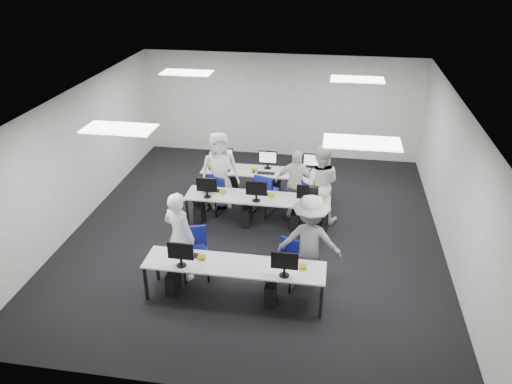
% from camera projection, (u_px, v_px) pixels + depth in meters
% --- Properties ---
extents(room, '(9.00, 9.02, 3.00)m').
position_uv_depth(room, '(256.00, 169.00, 10.49)').
color(room, black).
rests_on(room, ground).
extents(ceiling_panels, '(5.20, 4.60, 0.02)m').
position_uv_depth(ceiling_panels, '(256.00, 100.00, 9.82)').
color(ceiling_panels, white).
rests_on(ceiling_panels, room).
extents(desk_front, '(3.20, 0.70, 0.73)m').
position_uv_depth(desk_front, '(234.00, 267.00, 8.75)').
color(desk_front, '#ACAFB1').
rests_on(desk_front, ground).
extents(desk_mid, '(3.20, 0.70, 0.73)m').
position_uv_depth(desk_mid, '(258.00, 199.00, 11.04)').
color(desk_mid, '#ACAFB1').
rests_on(desk_mid, ground).
extents(desk_back, '(3.20, 0.70, 0.73)m').
position_uv_depth(desk_back, '(267.00, 173.00, 12.27)').
color(desk_back, '#ACAFB1').
rests_on(desk_back, ground).
extents(equipment_front, '(2.51, 0.41, 1.19)m').
position_uv_depth(equipment_front, '(224.00, 281.00, 8.90)').
color(equipment_front, '#0C479C').
rests_on(equipment_front, desk_front).
extents(equipment_mid, '(2.91, 0.41, 1.19)m').
position_uv_depth(equipment_mid, '(249.00, 211.00, 11.19)').
color(equipment_mid, white).
rests_on(equipment_mid, desk_mid).
extents(equipment_back, '(2.91, 0.41, 1.19)m').
position_uv_depth(equipment_back, '(274.00, 185.00, 12.40)').
color(equipment_back, white).
rests_on(equipment_back, desk_back).
extents(chair_0, '(0.62, 0.65, 0.98)m').
position_uv_depth(chair_0, '(196.00, 262.00, 9.52)').
color(chair_0, navy).
rests_on(chair_0, ground).
extents(chair_1, '(0.57, 0.60, 0.89)m').
position_uv_depth(chair_1, '(286.00, 271.00, 9.31)').
color(chair_1, navy).
rests_on(chair_1, ground).
extents(chair_2, '(0.53, 0.55, 0.83)m').
position_uv_depth(chair_2, '(214.00, 202.00, 11.80)').
color(chair_2, navy).
rests_on(chair_2, ground).
extents(chair_3, '(0.52, 0.55, 0.86)m').
position_uv_depth(chair_3, '(262.00, 203.00, 11.74)').
color(chair_3, navy).
rests_on(chair_3, ground).
extents(chair_4, '(0.56, 0.60, 0.98)m').
position_uv_depth(chair_4, '(315.00, 207.00, 11.49)').
color(chair_4, navy).
rests_on(chair_4, ground).
extents(chair_5, '(0.42, 0.46, 0.85)m').
position_uv_depth(chair_5, '(217.00, 193.00, 12.20)').
color(chair_5, navy).
rests_on(chair_5, ground).
extents(chair_6, '(0.60, 0.63, 0.96)m').
position_uv_depth(chair_6, '(267.00, 198.00, 11.88)').
color(chair_6, navy).
rests_on(chair_6, ground).
extents(chair_7, '(0.60, 0.62, 0.94)m').
position_uv_depth(chair_7, '(302.00, 201.00, 11.77)').
color(chair_7, navy).
rests_on(chair_7, ground).
extents(handbag, '(0.41, 0.29, 0.31)m').
position_uv_depth(handbag, '(207.00, 186.00, 11.17)').
color(handbag, tan).
rests_on(handbag, desk_mid).
extents(student_0, '(0.77, 0.65, 1.79)m').
position_uv_depth(student_0, '(180.00, 236.00, 9.24)').
color(student_0, silver).
rests_on(student_0, ground).
extents(student_1, '(0.96, 0.79, 1.83)m').
position_uv_depth(student_1, '(320.00, 184.00, 11.20)').
color(student_1, silver).
rests_on(student_1, ground).
extents(student_2, '(1.07, 0.89, 1.87)m').
position_uv_depth(student_2, '(220.00, 170.00, 11.80)').
color(student_2, silver).
rests_on(student_2, ground).
extents(student_3, '(0.99, 0.51, 1.62)m').
position_uv_depth(student_3, '(295.00, 183.00, 11.44)').
color(student_3, silver).
rests_on(student_3, ground).
extents(photographer, '(1.19, 0.71, 1.81)m').
position_uv_depth(photographer, '(310.00, 241.00, 9.08)').
color(photographer, slate).
rests_on(photographer, ground).
extents(dslr_camera, '(0.14, 0.18, 0.10)m').
position_uv_depth(dslr_camera, '(313.00, 189.00, 8.80)').
color(dslr_camera, black).
rests_on(dslr_camera, photographer).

